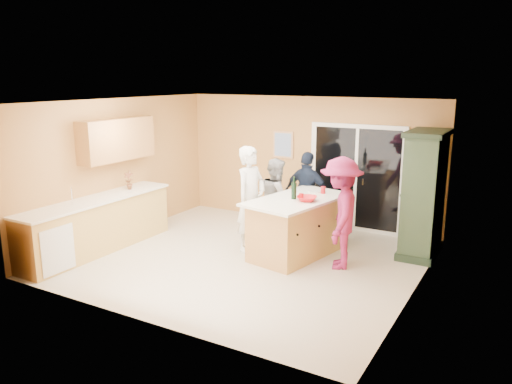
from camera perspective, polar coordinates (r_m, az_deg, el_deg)
The scene contains 22 objects.
floor at distance 8.44m, azimuth -1.23°, elevation -7.64°, with size 5.50×5.50×0.00m, color beige.
ceiling at distance 7.90m, azimuth -1.32°, elevation 10.27°, with size 5.50×5.00×0.10m, color silver.
wall_back at distance 10.26m, azimuth 5.91°, elevation 3.56°, with size 5.50×0.10×2.60m, color #EEB862.
wall_front at distance 6.13m, azimuth -13.36°, elevation -3.28°, with size 5.50×0.10×2.60m, color #EEB862.
wall_left at distance 9.75m, azimuth -15.31°, elevation 2.65°, with size 0.10×5.00×2.60m, color #EEB862.
wall_right at distance 7.10m, azimuth 18.15°, elevation -1.33°, with size 0.10×5.00×2.60m, color #EEB862.
left_cabinet_run at distance 9.02m, azimuth -18.30°, elevation -3.85°, with size 0.65×3.05×1.24m.
upper_cabinets at distance 9.40m, azimuth -15.61°, elevation 5.81°, with size 0.35×1.60×0.75m, color tan.
sliding_door at distance 9.91m, azimuth 11.36°, elevation 1.55°, with size 1.90×0.07×2.10m.
framed_picture at distance 10.43m, azimuth 3.12°, elevation 5.43°, with size 0.46×0.04×0.56m.
kitchen_island at distance 8.51m, azimuth 4.70°, elevation -4.17°, with size 1.38×2.06×1.00m.
green_hutch at distance 8.83m, azimuth 18.63°, elevation -0.38°, with size 0.61×1.16×2.13m.
woman_white at distance 8.61m, azimuth -0.59°, elevation -0.81°, with size 0.67×0.44×1.84m, color white.
woman_grey at distance 9.24m, azimuth 2.37°, elevation -0.83°, with size 0.74×0.58×1.53m, color #B0AFB2.
woman_navy at distance 9.50m, azimuth 5.87°, elevation -0.25°, with size 0.95×0.39×1.62m, color #192337.
woman_magenta at distance 7.95m, azimuth 9.63°, elevation -2.40°, with size 1.15×0.66×1.78m, color #8F1F4F.
serving_bowl at distance 8.18m, azimuth 5.83°, elevation -0.76°, with size 0.33×0.33×0.08m, color red.
tulip_vase at distance 9.51m, azimuth -14.33°, elevation 1.31°, with size 0.18×0.12×0.35m, color #AF1128.
tumbler_near at distance 8.73m, azimuth 7.68°, elevation 0.22°, with size 0.08×0.08×0.12m, color red.
tumbler_far at distance 8.25m, azimuth 5.17°, elevation -0.53°, with size 0.07×0.07×0.11m, color red.
wine_bottle at distance 8.28m, azimuth 4.35°, elevation 0.19°, with size 0.09×0.09×0.38m.
white_plate at distance 8.84m, azimuth 6.75°, elevation 0.06°, with size 0.23×0.23×0.02m, color silver.
Camera 1 is at (4.05, -6.77, 2.99)m, focal length 35.00 mm.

